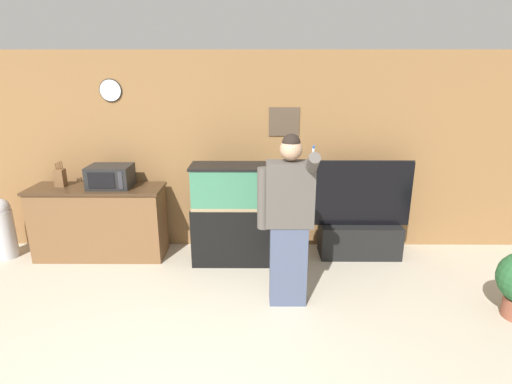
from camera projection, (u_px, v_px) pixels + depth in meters
name	position (u px, v px, depth m)	size (l,w,h in m)	color
wall_back_paneled	(205.00, 153.00, 5.29)	(10.00, 0.08, 2.60)	olive
counter_island	(100.00, 222.00, 5.17)	(1.67, 0.55, 0.94)	brown
microwave	(110.00, 176.00, 5.00)	(0.52, 0.39, 0.28)	black
knife_block	(60.00, 177.00, 5.05)	(0.12, 0.12, 0.32)	brown
aquarium_on_stand	(236.00, 214.00, 4.99)	(1.09, 0.45, 1.26)	black
tv_on_stand	(360.00, 229.00, 5.20)	(1.25, 0.40, 1.28)	black
person_standing	(288.00, 219.00, 3.98)	(0.56, 0.43, 1.79)	#424C66
trash_bin	(3.00, 227.00, 5.15)	(0.27, 0.27, 0.80)	#B7B7BC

